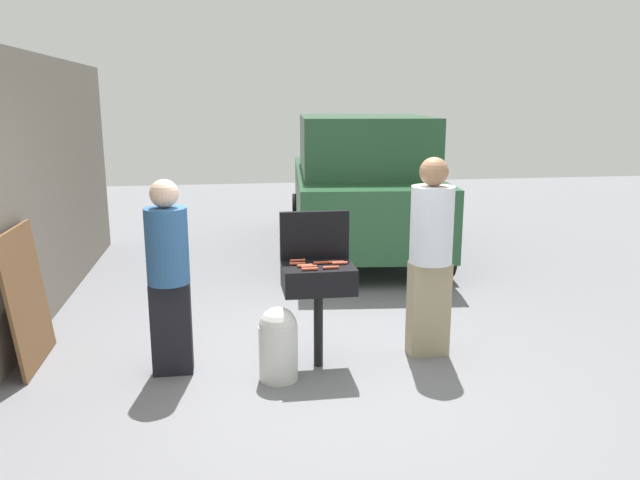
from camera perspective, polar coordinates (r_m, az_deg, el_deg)
ground_plane at (r=5.55m, az=-0.75°, el=-11.18°), size 24.00×24.00×0.00m
house_wall_side at (r=6.41m, az=-26.48°, el=3.37°), size 0.24×8.00×2.71m
bbq_grill at (r=5.25m, az=-0.16°, el=-3.82°), size 0.60×0.44×0.90m
grill_lid_open at (r=5.37m, az=-0.51°, el=0.44°), size 0.60×0.05×0.42m
hot_dog_0 at (r=5.31m, az=-2.07°, el=-1.89°), size 0.13×0.03×0.03m
hot_dog_1 at (r=5.11m, az=-1.02°, el=-2.48°), size 0.13×0.04×0.03m
hot_dog_2 at (r=5.26m, az=1.48°, el=-2.03°), size 0.13×0.03×0.03m
hot_dog_3 at (r=5.15m, az=-1.39°, el=-2.37°), size 0.13×0.04×0.03m
hot_dog_4 at (r=5.04m, az=-0.96°, el=-2.69°), size 0.13×0.03×0.03m
hot_dog_5 at (r=5.23m, az=1.82°, el=-2.13°), size 0.13×0.03×0.03m
hot_dog_6 at (r=5.21m, az=-2.08°, el=-2.18°), size 0.13×0.04×0.03m
hot_dog_7 at (r=5.09m, az=0.99°, el=-2.54°), size 0.13×0.03×0.03m
hot_dog_8 at (r=5.24m, az=0.09°, el=-2.10°), size 0.13×0.03×0.03m
propane_tank at (r=5.15m, az=-3.85°, el=-9.32°), size 0.32×0.32×0.62m
person_left at (r=5.22m, az=-13.72°, el=-2.75°), size 0.34×0.34×1.64m
person_right at (r=5.52m, az=10.11°, el=-0.94°), size 0.37×0.37×1.78m
parked_minivan at (r=9.32m, az=3.77°, el=5.17°), size 2.38×4.56×2.02m
leaning_board at (r=5.89m, az=-25.28°, el=-4.78°), size 0.16×0.90×1.20m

